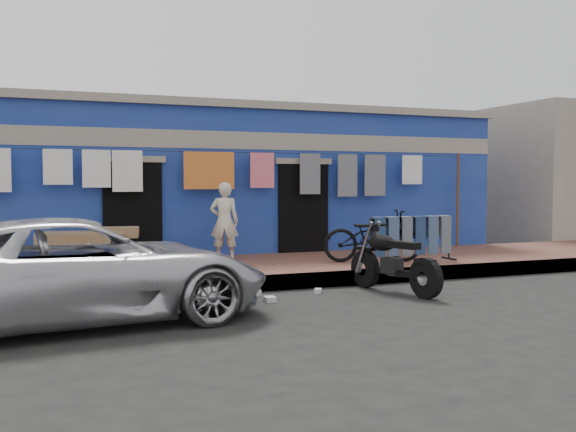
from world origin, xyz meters
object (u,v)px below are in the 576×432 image
object	(u,v)px
car	(80,269)
charpoy	(95,247)
jeans_rack	(411,238)
bicycle	(373,230)
seated_person	(224,221)
motorcycle	(394,259)

from	to	relation	value
car	charpoy	size ratio (longest dim) A/B	2.28
charpoy	jeans_rack	xyz separation A→B (m)	(5.48, -1.55, 0.11)
car	bicycle	xyz separation A→B (m)	(5.25, 2.24, 0.17)
seated_person	car	bearing A→B (deg)	68.01
car	bicycle	size ratio (longest dim) A/B	2.61
seated_person	jeans_rack	size ratio (longest dim) A/B	0.81
car	charpoy	bearing A→B (deg)	-14.24
jeans_rack	bicycle	bearing A→B (deg)	164.28
bicycle	car	bearing A→B (deg)	129.47
car	seated_person	world-z (taller)	seated_person
motorcycle	jeans_rack	distance (m)	2.04
bicycle	charpoy	world-z (taller)	bicycle
charpoy	jeans_rack	bearing A→B (deg)	-15.78
car	motorcycle	distance (m)	4.68
motorcycle	car	bearing A→B (deg)	169.97
jeans_rack	seated_person	bearing A→B (deg)	156.63
motorcycle	jeans_rack	world-z (taller)	jeans_rack
car	charpoy	xyz separation A→B (m)	(0.46, 3.60, -0.10)
seated_person	charpoy	size ratio (longest dim) A/B	0.71
jeans_rack	car	bearing A→B (deg)	-160.94
seated_person	motorcycle	distance (m)	3.53
car	charpoy	world-z (taller)	car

